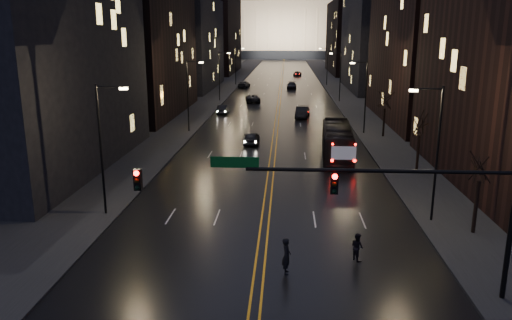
% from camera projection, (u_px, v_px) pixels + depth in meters
% --- Properties ---
extents(ground, '(900.00, 900.00, 0.00)m').
position_uv_depth(ground, '(257.00, 293.00, 24.03)').
color(ground, black).
rests_on(ground, ground).
extents(road, '(20.00, 320.00, 0.02)m').
position_uv_depth(road, '(282.00, 75.00, 149.81)').
color(road, black).
rests_on(road, ground).
extents(sidewalk_left, '(8.00, 320.00, 0.16)m').
position_uv_depth(sidewalk_left, '(236.00, 75.00, 150.61)').
color(sidewalk_left, black).
rests_on(sidewalk_left, ground).
extents(sidewalk_right, '(8.00, 320.00, 0.16)m').
position_uv_depth(sidewalk_right, '(329.00, 75.00, 148.97)').
color(sidewalk_right, black).
rests_on(sidewalk_right, ground).
extents(center_line, '(0.62, 320.00, 0.01)m').
position_uv_depth(center_line, '(282.00, 75.00, 149.80)').
color(center_line, orange).
rests_on(center_line, road).
extents(building_left_near, '(12.00, 28.00, 22.00)m').
position_uv_depth(building_left_near, '(33.00, 47.00, 43.84)').
color(building_left_near, black).
rests_on(building_left_near, ground).
extents(building_left_mid, '(12.00, 30.00, 28.00)m').
position_uv_depth(building_left_mid, '(137.00, 21.00, 74.06)').
color(building_left_mid, black).
rests_on(building_left_mid, ground).
extents(building_left_far, '(12.00, 34.00, 20.00)m').
position_uv_depth(building_left_far, '(188.00, 43.00, 111.81)').
color(building_left_far, black).
rests_on(building_left_far, ground).
extents(building_left_dist, '(12.00, 40.00, 24.00)m').
position_uv_depth(building_left_dist, '(217.00, 34.00, 157.76)').
color(building_left_dist, black).
rests_on(building_left_dist, ground).
extents(building_right_mid, '(12.00, 34.00, 26.00)m').
position_uv_depth(building_right_mid, '(378.00, 30.00, 108.62)').
color(building_right_mid, black).
rests_on(building_right_mid, ground).
extents(building_right_dist, '(12.00, 40.00, 22.00)m').
position_uv_depth(building_right_dist, '(350.00, 37.00, 155.55)').
color(building_right_dist, black).
rests_on(building_right_dist, ground).
extents(capitol, '(90.00, 50.00, 58.50)m').
position_uv_depth(capitol, '(285.00, 24.00, 261.70)').
color(capitol, black).
rests_on(capitol, ground).
extents(traffic_signal, '(17.29, 0.45, 7.00)m').
position_uv_depth(traffic_signal, '(388.00, 195.00, 22.43)').
color(traffic_signal, black).
rests_on(traffic_signal, ground).
extents(streetlamp_right_near, '(2.13, 0.25, 9.00)m').
position_uv_depth(streetlamp_right_near, '(435.00, 147.00, 31.82)').
color(streetlamp_right_near, black).
rests_on(streetlamp_right_near, ground).
extents(streetlamp_left_near, '(2.13, 0.25, 9.00)m').
position_uv_depth(streetlamp_left_near, '(103.00, 143.00, 33.09)').
color(streetlamp_left_near, black).
rests_on(streetlamp_left_near, ground).
extents(streetlamp_right_mid, '(2.13, 0.25, 9.00)m').
position_uv_depth(streetlamp_right_mid, '(364.00, 93.00, 60.85)').
color(streetlamp_right_mid, black).
rests_on(streetlamp_right_mid, ground).
extents(streetlamp_left_mid, '(2.13, 0.25, 9.00)m').
position_uv_depth(streetlamp_left_mid, '(189.00, 92.00, 62.11)').
color(streetlamp_left_mid, black).
rests_on(streetlamp_left_mid, ground).
extents(streetlamp_right_far, '(2.13, 0.25, 9.00)m').
position_uv_depth(streetlamp_right_far, '(339.00, 74.00, 89.88)').
color(streetlamp_right_far, black).
rests_on(streetlamp_right_far, ground).
extents(streetlamp_left_far, '(2.13, 0.25, 9.00)m').
position_uv_depth(streetlamp_left_far, '(220.00, 73.00, 91.14)').
color(streetlamp_left_far, black).
rests_on(streetlamp_left_far, ground).
extents(streetlamp_right_dist, '(2.13, 0.25, 9.00)m').
position_uv_depth(streetlamp_right_dist, '(327.00, 64.00, 118.90)').
color(streetlamp_right_dist, black).
rests_on(streetlamp_right_dist, ground).
extents(streetlamp_left_dist, '(2.13, 0.25, 9.00)m').
position_uv_depth(streetlamp_left_dist, '(236.00, 64.00, 120.17)').
color(streetlamp_left_dist, black).
rests_on(streetlamp_left_dist, ground).
extents(tree_right_near, '(2.40, 2.40, 6.65)m').
position_uv_depth(tree_right_near, '(481.00, 164.00, 29.90)').
color(tree_right_near, black).
rests_on(tree_right_near, ground).
extents(tree_right_mid, '(2.40, 2.40, 6.65)m').
position_uv_depth(tree_right_mid, '(420.00, 124.00, 43.44)').
color(tree_right_mid, black).
rests_on(tree_right_mid, ground).
extents(tree_right_far, '(2.40, 2.40, 6.65)m').
position_uv_depth(tree_right_far, '(385.00, 100.00, 58.92)').
color(tree_right_far, black).
rests_on(tree_right_far, ground).
extents(bus, '(3.51, 12.05, 3.31)m').
position_uv_depth(bus, '(337.00, 141.00, 50.28)').
color(bus, black).
rests_on(bus, ground).
extents(oncoming_car_a, '(1.73, 4.29, 1.46)m').
position_uv_depth(oncoming_car_a, '(251.00, 138.00, 56.25)').
color(oncoming_car_a, black).
rests_on(oncoming_car_a, ground).
extents(oncoming_car_b, '(1.61, 4.40, 1.44)m').
position_uv_depth(oncoming_car_b, '(223.00, 109.00, 77.47)').
color(oncoming_car_b, black).
rests_on(oncoming_car_b, ground).
extents(oncoming_car_c, '(3.15, 5.57, 1.47)m').
position_uv_depth(oncoming_car_c, '(253.00, 98.00, 90.67)').
color(oncoming_car_c, black).
rests_on(oncoming_car_c, ground).
extents(oncoming_car_d, '(2.73, 5.50, 1.54)m').
position_uv_depth(oncoming_car_d, '(244.00, 84.00, 115.35)').
color(oncoming_car_d, black).
rests_on(oncoming_car_d, ground).
extents(receding_car_a, '(2.20, 5.14, 1.65)m').
position_uv_depth(receding_car_a, '(302.00, 112.00, 73.80)').
color(receding_car_a, black).
rests_on(receding_car_a, ground).
extents(receding_car_b, '(1.79, 4.34, 1.47)m').
position_uv_depth(receding_car_b, '(304.00, 110.00, 76.74)').
color(receding_car_b, black).
rests_on(receding_car_b, ground).
extents(receding_car_c, '(2.25, 5.33, 1.53)m').
position_uv_depth(receding_car_c, '(292.00, 86.00, 112.43)').
color(receding_car_c, black).
rests_on(receding_car_c, ground).
extents(receding_car_d, '(2.53, 5.06, 1.37)m').
position_uv_depth(receding_car_d, '(297.00, 74.00, 147.21)').
color(receding_car_d, black).
rests_on(receding_car_d, ground).
extents(pedestrian_a, '(0.50, 0.73, 1.96)m').
position_uv_depth(pedestrian_a, '(286.00, 256.00, 25.74)').
color(pedestrian_a, black).
rests_on(pedestrian_a, ground).
extents(pedestrian_b, '(0.75, 0.88, 1.58)m').
position_uv_depth(pedestrian_b, '(357.00, 247.00, 27.32)').
color(pedestrian_b, black).
rests_on(pedestrian_b, ground).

